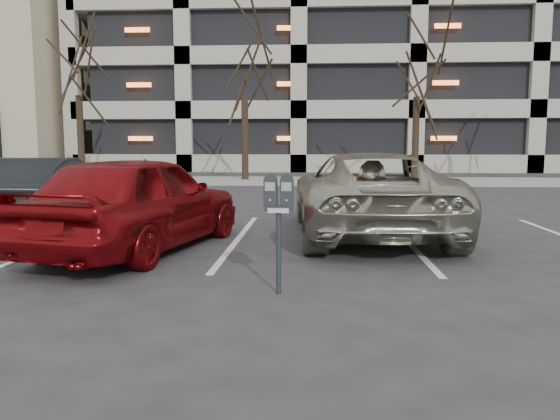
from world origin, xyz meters
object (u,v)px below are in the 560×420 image
car_dark (42,193)px  parking_meter (279,204)px  tree_b (244,43)px  tree_c (418,43)px  suv_silver (367,194)px  tree_a (76,42)px  car_red (139,202)px

car_dark → parking_meter: bearing=131.1°
tree_b → parking_meter: size_ratio=6.30×
tree_c → suv_silver: bearing=-103.7°
suv_silver → tree_a: bearing=-53.5°
tree_b → tree_c: 7.00m
tree_b → suv_silver: 14.52m
parking_meter → car_red: size_ratio=0.29×
tree_b → tree_a: bearing=180.0°
tree_b → car_red: size_ratio=1.83×
parking_meter → suv_silver: 4.15m
tree_a → tree_b: bearing=0.0°
tree_a → car_dark: tree_a is taller
car_red → car_dark: car_red is taller
tree_a → suv_silver: 17.73m
tree_b → car_dark: (-2.22, -12.80, -5.02)m
parking_meter → tree_b: bearing=99.6°
parking_meter → suv_silver: bearing=72.9°
parking_meter → suv_silver: (1.31, 3.93, -0.24)m
tree_a → tree_c: 14.00m
tree_c → parking_meter: 18.22m
car_dark → tree_a: bearing=-76.5°
tree_a → tree_c: size_ratio=1.04×
car_red → car_dark: bearing=-25.3°
tree_a → car_red: (7.27, -14.77, -5.07)m
tree_b → tree_c: (7.00, 0.00, -0.10)m
tree_c → tree_a: bearing=180.0°
tree_a → car_red: bearing=-63.8°
tree_b → car_red: tree_b is taller
suv_silver → car_dark: (-6.03, 0.30, -0.05)m
tree_c → parking_meter: size_ratio=6.20×
parking_meter → tree_c: bearing=76.5°
suv_silver → tree_c: bearing=-106.7°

